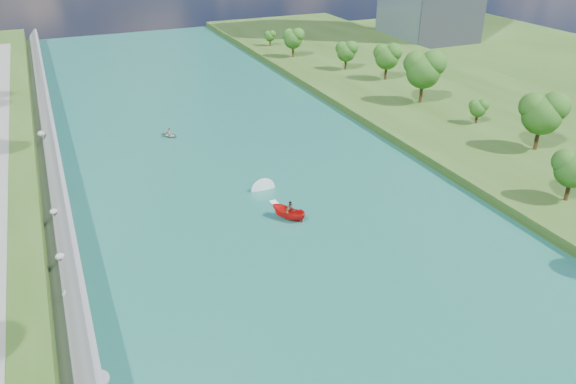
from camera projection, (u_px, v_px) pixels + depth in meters
name	position (u px, v px, depth m)	size (l,w,h in m)	color
ground	(323.00, 273.00, 61.35)	(260.00, 260.00, 0.00)	#2D5119
river_water	(258.00, 195.00, 77.63)	(55.00, 240.00, 0.10)	#196257
berm_east	(531.00, 138.00, 94.95)	(44.00, 240.00, 1.50)	#2D5119
riprap_bank	(58.00, 226.00, 66.69)	(5.03, 236.00, 4.52)	slate
trees_east	(501.00, 116.00, 87.30)	(18.28, 140.88, 11.91)	#1B5216
motorboat	(285.00, 209.00, 72.27)	(4.24, 19.21, 2.16)	red
raft	(170.00, 134.00, 97.04)	(3.64, 4.03, 1.53)	#94989C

